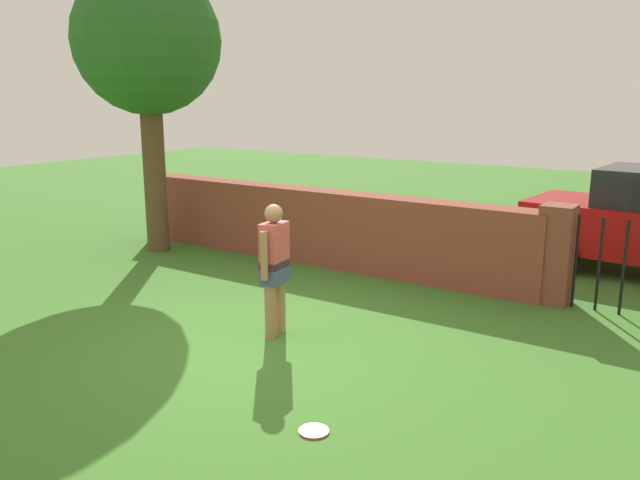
# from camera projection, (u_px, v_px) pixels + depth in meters

# --- Properties ---
(ground_plane) EXTENTS (40.00, 40.00, 0.00)m
(ground_plane) POSITION_uv_depth(u_px,v_px,m) (256.00, 343.00, 7.66)
(ground_plane) COLOR #3D7528
(brick_wall) EXTENTS (7.81, 0.50, 1.28)m
(brick_wall) POSITION_uv_depth(u_px,v_px,m) (317.00, 226.00, 11.17)
(brick_wall) COLOR brown
(brick_wall) RESTS_ON ground
(tree) EXTENTS (2.60, 2.60, 5.09)m
(tree) POSITION_uv_depth(u_px,v_px,m) (147.00, 44.00, 11.35)
(tree) COLOR brown
(tree) RESTS_ON ground
(person) EXTENTS (0.26, 0.54, 1.62)m
(person) POSITION_uv_depth(u_px,v_px,m) (274.00, 264.00, 7.74)
(person) COLOR #9E704C
(person) RESTS_ON ground
(fence_gate) EXTENTS (2.50, 0.44, 1.40)m
(fence_gate) POSITION_uv_depth(u_px,v_px,m) (637.00, 266.00, 8.42)
(fence_gate) COLOR brown
(fence_gate) RESTS_ON ground
(frisbee_red) EXTENTS (0.27, 0.27, 0.02)m
(frisbee_red) POSITION_uv_depth(u_px,v_px,m) (314.00, 431.00, 5.66)
(frisbee_red) COLOR red
(frisbee_red) RESTS_ON ground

